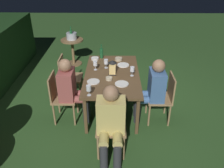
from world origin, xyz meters
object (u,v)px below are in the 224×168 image
plate_a (122,84)px  chair_side_right_b (68,75)px  plate_c (93,82)px  ice_bucket (72,36)px  green_bottle_on_table (101,53)px  wine_glass_d (89,89)px  lantern_centerpiece (112,66)px  person_in_rust (71,88)px  wine_glass_c (106,62)px  side_table (73,48)px  chair_head_near (111,122)px  person_in_mustard (111,122)px  bowl_bread (95,59)px  person_in_blue (153,88)px  wine_glass_b (95,64)px  bowl_salad (109,78)px  wine_glass_a (132,70)px  bowl_olives (119,59)px  dining_table (112,76)px  chair_side_right_a (60,95)px  chair_side_left_a (163,96)px  plate_b (123,65)px

plate_a → chair_side_right_b: bearing=53.8°
plate_c → ice_bucket: ice_bucket is taller
green_bottle_on_table → wine_glass_d: green_bottle_on_table is taller
lantern_centerpiece → person_in_rust: bearing=116.8°
wine_glass_c → plate_a: wine_glass_c is taller
wine_glass_c → side_table: 2.02m
chair_head_near → person_in_mustard: 0.25m
person_in_rust → chair_head_near: (-0.70, -0.68, -0.15)m
bowl_bread → wine_glass_c: bearing=-148.2°
person_in_blue → wine_glass_b: size_ratio=6.80×
bowl_salad → wine_glass_a: bearing=-68.4°
chair_head_near → wine_glass_d: bearing=45.1°
bowl_bread → bowl_salad: bowl_salad is taller
green_bottle_on_table → ice_bucket: size_ratio=0.84×
bowl_olives → bowl_salad: (-0.82, 0.17, -0.00)m
wine_glass_a → wine_glass_d: 0.95m
dining_table → bowl_bread: bowl_bread is taller
chair_side_right_a → person_in_rust: (0.00, -0.20, 0.15)m
person_in_rust → chair_side_left_a: size_ratio=1.32×
bowl_bread → wine_glass_a: bearing=-134.7°
chair_head_near → wine_glass_d: (0.34, 0.34, 0.35)m
lantern_centerpiece → wine_glass_a: (-0.06, -0.34, -0.03)m
chair_side_left_a → plate_b: (0.71, 0.66, 0.24)m
person_in_blue → plate_c: person_in_blue is taller
plate_a → bowl_bread: (1.00, 0.52, 0.02)m
wine_glass_a → dining_table: bearing=76.9°
person_in_rust → wine_glass_a: (0.29, -1.03, 0.20)m
side_table → wine_glass_d: bearing=-165.4°
chair_head_near → person_in_rust: bearing=44.1°
person_in_blue → bowl_olives: size_ratio=8.00×
person_in_mustard → wine_glass_d: bearing=32.4°
person_in_blue → chair_side_left_a: bearing=-90.0°
wine_glass_c → side_table: wine_glass_c is taller
person_in_rust → person_in_blue: size_ratio=1.00×
lantern_centerpiece → wine_glass_c: bearing=25.5°
dining_table → person_in_mustard: 1.26m
person_in_rust → plate_c: 0.38m
dining_table → person_in_rust: person_in_rust is taller
chair_side_right_b → green_bottle_on_table: 0.81m
side_table → wine_glass_c: bearing=-152.0°
plate_c → bowl_salad: bearing=-72.6°
wine_glass_d → bowl_salad: bearing=-30.5°
chair_side_right_a → plate_b: 1.32m
person_in_blue → bowl_olives: (0.95, 0.55, 0.11)m
bowl_bread → bowl_salad: bearing=-160.3°
chair_side_right_a → person_in_blue: bearing=-90.0°
person_in_mustard → bowl_salad: (1.02, 0.05, 0.11)m
chair_head_near → ice_bucket: size_ratio=2.53×
wine_glass_a → ice_bucket: bearing=34.1°
side_table → wine_glass_a: bearing=-146.0°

